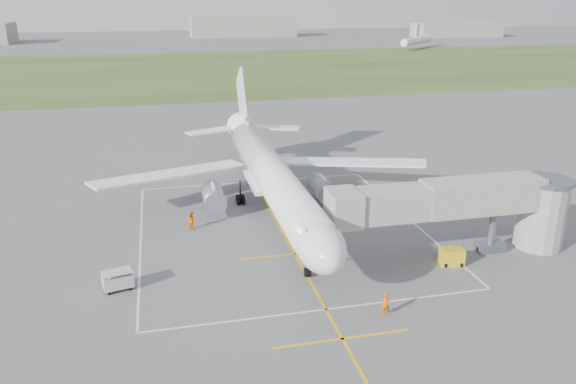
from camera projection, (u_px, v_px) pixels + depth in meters
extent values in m
plane|color=#58585B|center=(273.00, 215.00, 61.26)|extent=(700.00, 700.00, 0.00)
cube|color=#384B21|center=(192.00, 70.00, 180.73)|extent=(700.00, 120.00, 0.02)
cube|color=#E2AD0D|center=(283.00, 233.00, 56.66)|extent=(0.25, 60.00, 0.01)
cube|color=#E2AD0D|center=(342.00, 339.00, 39.20)|extent=(10.00, 0.25, 0.01)
cube|color=#E2AD0D|center=(295.00, 254.00, 52.06)|extent=(10.00, 0.25, 0.01)
cube|color=silver|center=(254.00, 182.00, 72.28)|extent=(28.00, 0.20, 0.01)
cube|color=silver|center=(326.00, 309.00, 42.87)|extent=(28.00, 0.20, 0.01)
cube|color=silver|center=(141.00, 242.00, 54.58)|extent=(0.20, 32.00, 0.01)
cube|color=silver|center=(407.00, 218.00, 60.57)|extent=(0.20, 32.00, 0.01)
cylinder|color=white|center=(273.00, 176.00, 59.77)|extent=(3.80, 36.00, 3.80)
ellipsoid|color=white|center=(320.00, 245.00, 43.22)|extent=(3.80, 7.22, 3.80)
cube|color=black|center=(323.00, 237.00, 42.05)|extent=(2.40, 1.60, 0.99)
cone|color=white|center=(243.00, 130.00, 78.47)|extent=(3.80, 6.00, 3.80)
cube|color=white|center=(348.00, 162.00, 67.81)|extent=(17.93, 11.24, 1.23)
cube|color=white|center=(171.00, 174.00, 63.31)|extent=(17.93, 11.24, 1.23)
cube|color=white|center=(267.00, 181.00, 63.04)|extent=(4.20, 8.00, 0.50)
cube|color=white|center=(242.00, 98.00, 77.69)|extent=(0.30, 7.89, 8.65)
cube|color=white|center=(245.00, 123.00, 76.66)|extent=(0.35, 5.00, 1.20)
cube|color=white|center=(273.00, 128.00, 79.03)|extent=(7.85, 5.03, 0.20)
cube|color=white|center=(213.00, 131.00, 77.23)|extent=(7.85, 5.03, 0.20)
cylinder|color=gray|center=(321.00, 187.00, 64.25)|extent=(2.30, 4.20, 2.30)
cube|color=white|center=(322.00, 182.00, 63.71)|extent=(0.25, 2.40, 1.20)
cylinder|color=gray|center=(213.00, 196.00, 61.60)|extent=(2.30, 4.20, 2.30)
cube|color=white|center=(213.00, 190.00, 61.06)|extent=(0.25, 2.40, 1.20)
cylinder|color=black|center=(308.00, 263.00, 47.50)|extent=(0.18, 0.18, 2.60)
cylinder|color=black|center=(306.00, 272.00, 47.77)|extent=(0.28, 0.80, 0.80)
cylinder|color=black|center=(309.00, 272.00, 47.82)|extent=(0.28, 0.80, 0.80)
cylinder|color=black|center=(289.00, 188.00, 65.55)|extent=(0.22, 0.22, 2.80)
cylinder|color=black|center=(288.00, 197.00, 65.47)|extent=(0.32, 0.96, 0.96)
cylinder|color=black|center=(292.00, 196.00, 65.59)|extent=(0.32, 0.96, 0.96)
cylinder|color=black|center=(286.00, 195.00, 66.12)|extent=(0.32, 0.96, 0.96)
cylinder|color=black|center=(291.00, 194.00, 66.23)|extent=(0.32, 0.96, 0.96)
cylinder|color=black|center=(240.00, 192.00, 64.31)|extent=(0.22, 0.22, 2.80)
cylinder|color=black|center=(239.00, 201.00, 64.23)|extent=(0.32, 0.96, 0.96)
cylinder|color=black|center=(243.00, 200.00, 64.35)|extent=(0.32, 0.96, 0.96)
cylinder|color=black|center=(238.00, 199.00, 64.87)|extent=(0.32, 0.96, 0.96)
cylinder|color=black|center=(242.00, 198.00, 64.99)|extent=(0.32, 0.96, 0.96)
cube|color=gray|center=(391.00, 204.00, 48.65)|extent=(11.09, 2.90, 2.80)
cube|color=gray|center=(482.00, 195.00, 50.48)|extent=(11.09, 3.10, 3.00)
cube|color=gray|center=(344.00, 208.00, 47.72)|extent=(2.60, 3.40, 3.00)
cylinder|color=slate|center=(492.00, 230.00, 52.01)|extent=(0.70, 0.70, 4.20)
cube|color=slate|center=(490.00, 247.00, 52.55)|extent=(2.60, 1.40, 0.90)
cylinder|color=gray|center=(541.00, 215.00, 52.71)|extent=(4.40, 4.40, 6.40)
cylinder|color=slate|center=(547.00, 180.00, 51.59)|extent=(5.00, 5.00, 0.30)
cylinder|color=black|center=(480.00, 249.00, 52.37)|extent=(0.70, 0.30, 0.70)
cylinder|color=black|center=(499.00, 246.00, 52.80)|extent=(0.70, 0.30, 0.70)
cube|color=gold|center=(452.00, 257.00, 49.81)|extent=(2.22, 1.65, 1.51)
cylinder|color=black|center=(445.00, 265.00, 49.43)|extent=(0.28, 0.47, 0.44)
cylinder|color=black|center=(461.00, 265.00, 49.50)|extent=(0.28, 0.47, 0.44)
cube|color=#BABABA|center=(118.00, 281.00, 45.53)|extent=(2.61, 1.92, 1.03)
cube|color=#BABABA|center=(117.00, 272.00, 45.26)|extent=(2.61, 1.92, 0.08)
cylinder|color=black|center=(107.00, 284.00, 44.59)|extent=(0.08, 0.08, 1.22)
cylinder|color=black|center=(131.00, 279.00, 45.39)|extent=(0.08, 0.08, 1.22)
cylinder|color=black|center=(104.00, 278.00, 45.54)|extent=(0.08, 0.08, 1.22)
cylinder|color=black|center=(128.00, 273.00, 46.34)|extent=(0.08, 0.08, 1.22)
cylinder|color=black|center=(109.00, 293.00, 44.94)|extent=(0.25, 0.40, 0.38)
cylinder|color=black|center=(130.00, 288.00, 45.66)|extent=(0.25, 0.40, 0.38)
cylinder|color=black|center=(107.00, 287.00, 45.80)|extent=(0.25, 0.40, 0.38)
cylinder|color=black|center=(128.00, 282.00, 46.52)|extent=(0.25, 0.40, 0.38)
imported|color=#F55307|center=(386.00, 305.00, 41.81)|extent=(0.73, 0.57, 1.78)
imported|color=orange|center=(192.00, 220.00, 57.45)|extent=(1.14, 1.17, 1.90)
cube|color=gray|center=(243.00, 26.00, 325.16)|extent=(60.00, 20.00, 12.00)
cube|color=gray|center=(457.00, 30.00, 323.93)|extent=(50.00, 18.00, 8.00)
cylinder|color=white|center=(417.00, 41.00, 252.69)|extent=(24.97, 24.81, 3.20)
cube|color=white|center=(418.00, 30.00, 251.20)|extent=(3.05, 3.03, 5.50)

